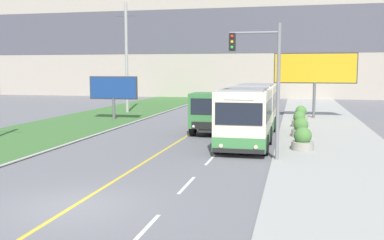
{
  "coord_description": "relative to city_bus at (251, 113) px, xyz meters",
  "views": [
    {
      "loc": [
        6.42,
        -11.99,
        4.11
      ],
      "look_at": [
        1.1,
        11.24,
        1.4
      ],
      "focal_mm": 42.0,
      "sensor_mm": 36.0,
      "label": 1
    }
  ],
  "objects": [
    {
      "name": "ground_plane",
      "position": [
        -3.96,
        -14.0,
        -1.59
      ],
      "size": [
        300.0,
        300.0,
        0.0
      ],
      "primitive_type": "plane",
      "color": "slate"
    },
    {
      "name": "sidewalk_right",
      "position": [
        4.54,
        -14.0,
        -1.55
      ],
      "size": [
        6.0,
        140.0,
        0.08
      ],
      "color": "#9E9E99",
      "rests_on": "ground_plane"
    },
    {
      "name": "lane_marking_centre",
      "position": [
        -3.64,
        -12.55,
        -1.59
      ],
      "size": [
        2.88,
        140.0,
        0.01
      ],
      "color": "gold",
      "rests_on": "ground_plane"
    },
    {
      "name": "apartment_block_background",
      "position": [
        -3.96,
        41.77,
        7.47
      ],
      "size": [
        80.0,
        8.04,
        18.12
      ],
      "color": "#A89E8E",
      "rests_on": "ground_plane"
    },
    {
      "name": "city_bus",
      "position": [
        0.0,
        0.0,
        0.0
      ],
      "size": [
        2.62,
        11.71,
        3.13
      ],
      "color": "beige",
      "rests_on": "ground_plane"
    },
    {
      "name": "dump_truck",
      "position": [
        -2.53,
        1.94,
        -0.26
      ],
      "size": [
        2.53,
        6.49,
        2.65
      ],
      "color": "black",
      "rests_on": "ground_plane"
    },
    {
      "name": "car_distant",
      "position": [
        -2.66,
        20.85,
        -0.9
      ],
      "size": [
        1.8,
        4.3,
        1.45
      ],
      "color": "silver",
      "rests_on": "ground_plane"
    },
    {
      "name": "utility_pole_far",
      "position": [
        -13.07,
        14.18,
        3.61
      ],
      "size": [
        1.8,
        0.28,
        10.29
      ],
      "color": "#9E9E99",
      "rests_on": "ground_plane"
    },
    {
      "name": "traffic_light_mast",
      "position": [
        1.12,
        -5.84,
        2.29
      ],
      "size": [
        2.28,
        0.32,
        6.11
      ],
      "color": "slate",
      "rests_on": "ground_plane"
    },
    {
      "name": "billboard_large",
      "position": [
        4.05,
        12.48,
        2.47
      ],
      "size": [
        6.66,
        0.24,
        5.44
      ],
      "color": "#59595B",
      "rests_on": "ground_plane"
    },
    {
      "name": "billboard_small",
      "position": [
        -11.92,
        8.17,
        0.91
      ],
      "size": [
        4.07,
        0.24,
        3.53
      ],
      "color": "#59595B",
      "rests_on": "ground_plane"
    },
    {
      "name": "planter_round_near",
      "position": [
        2.91,
        -3.13,
        -1.01
      ],
      "size": [
        1.1,
        1.1,
        1.16
      ],
      "color": "gray",
      "rests_on": "sidewalk_right"
    },
    {
      "name": "planter_round_second",
      "position": [
        2.87,
        1.5,
        -1.01
      ],
      "size": [
        1.1,
        1.1,
        1.16
      ],
      "color": "gray",
      "rests_on": "sidewalk_right"
    },
    {
      "name": "planter_round_third",
      "position": [
        2.83,
        6.12,
        -1.02
      ],
      "size": [
        1.04,
        1.04,
        1.13
      ],
      "color": "gray",
      "rests_on": "sidewalk_right"
    },
    {
      "name": "planter_round_far",
      "position": [
        2.99,
        10.75,
        -1.02
      ],
      "size": [
        1.11,
        1.11,
        1.13
      ],
      "color": "gray",
      "rests_on": "sidewalk_right"
    }
  ]
}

